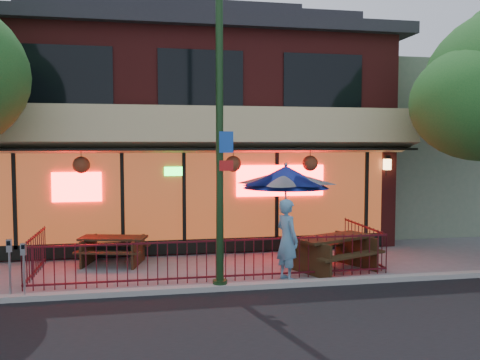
% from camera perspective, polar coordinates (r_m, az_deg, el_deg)
% --- Properties ---
extents(ground, '(80.00, 80.00, 0.00)m').
position_cam_1_polar(ground, '(11.71, -2.55, -11.59)').
color(ground, gray).
rests_on(ground, ground).
extents(curb, '(80.00, 0.25, 0.12)m').
position_cam_1_polar(curb, '(11.22, -2.18, -11.97)').
color(curb, '#999993').
rests_on(curb, ground).
extents(restaurant_building, '(12.96, 9.49, 8.05)m').
position_cam_1_polar(restaurant_building, '(18.38, -5.73, 7.03)').
color(restaurant_building, maroon).
rests_on(restaurant_building, ground).
extents(neighbor_building, '(6.00, 7.00, 6.00)m').
position_cam_1_polar(neighbor_building, '(21.63, 18.67, 3.40)').
color(neighbor_building, gray).
rests_on(neighbor_building, ground).
extents(patio_fence, '(8.44, 2.62, 1.00)m').
position_cam_1_polar(patio_fence, '(12.05, -2.90, -8.06)').
color(patio_fence, '#4B1019').
rests_on(patio_fence, ground).
extents(street_light, '(0.43, 0.32, 7.00)m').
position_cam_1_polar(street_light, '(10.88, -2.29, 4.01)').
color(street_light, '#173417').
rests_on(street_light, ground).
extents(picnic_table_left, '(1.96, 1.67, 0.73)m').
position_cam_1_polar(picnic_table_left, '(13.86, -14.04, -7.23)').
color(picnic_table_left, '#342312').
rests_on(picnic_table_left, ground).
extents(picnic_table_right, '(2.46, 2.21, 0.86)m').
position_cam_1_polar(picnic_table_right, '(13.00, 10.49, -7.52)').
color(picnic_table_right, '#362612').
rests_on(picnic_table_right, ground).
extents(patio_umbrella, '(2.33, 2.33, 2.66)m').
position_cam_1_polar(patio_umbrella, '(13.81, 5.16, 0.34)').
color(patio_umbrella, gray).
rests_on(patio_umbrella, ground).
extents(pedestrian, '(0.66, 0.80, 1.89)m').
position_cam_1_polar(pedestrian, '(11.88, 5.32, -6.69)').
color(pedestrian, '#5B93B6').
rests_on(pedestrian, ground).
extents(parking_meter_near, '(0.12, 0.10, 1.17)m').
position_cam_1_polar(parking_meter_near, '(11.21, -23.11, -8.44)').
color(parking_meter_near, '#999CA2').
rests_on(parking_meter_near, ground).
extents(parking_meter_far, '(0.12, 0.11, 1.25)m').
position_cam_1_polar(parking_meter_far, '(11.34, -24.46, -8.08)').
color(parking_meter_far, gray).
rests_on(parking_meter_far, ground).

